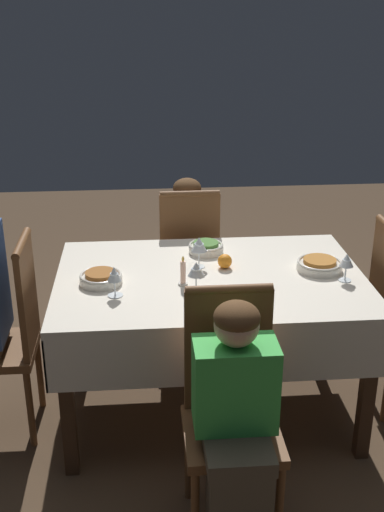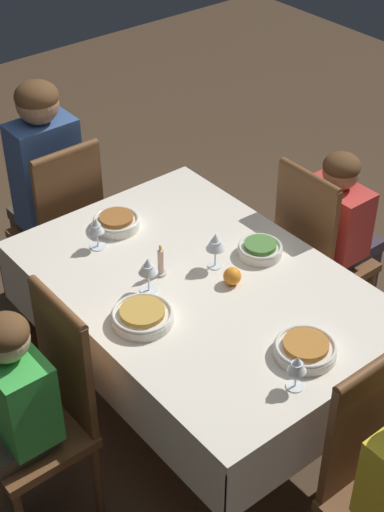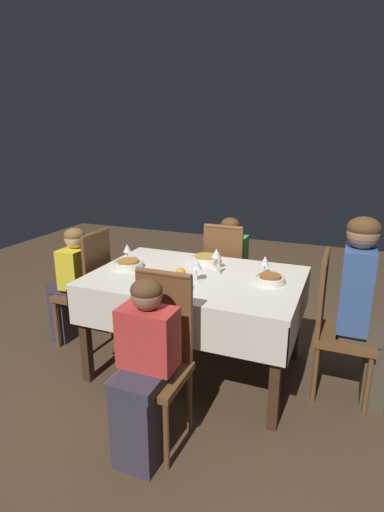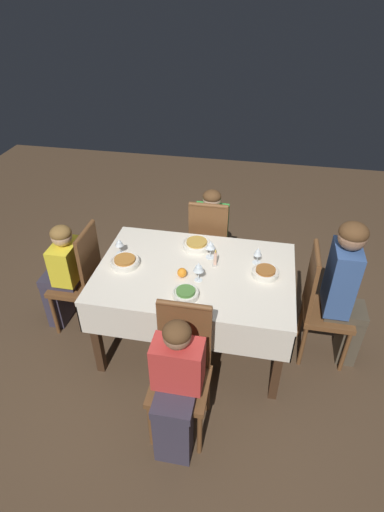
# 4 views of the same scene
# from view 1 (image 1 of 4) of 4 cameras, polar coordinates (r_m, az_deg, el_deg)

# --- Properties ---
(ground_plane) EXTENTS (8.00, 8.00, 0.00)m
(ground_plane) POSITION_cam_1_polar(r_m,az_deg,el_deg) (3.39, 1.50, -13.25)
(ground_plane) COLOR #4C3826
(dining_table) EXTENTS (1.45, 0.99, 0.74)m
(dining_table) POSITION_cam_1_polar(r_m,az_deg,el_deg) (3.06, 1.63, -3.27)
(dining_table) COLOR silver
(dining_table) RESTS_ON ground_plane
(chair_west) EXTENTS (0.37, 0.36, 0.98)m
(chair_west) POSITION_cam_1_polar(r_m,az_deg,el_deg) (3.10, -15.87, -6.48)
(chair_west) COLOR brown
(chair_west) RESTS_ON ground_plane
(chair_south) EXTENTS (0.36, 0.37, 0.98)m
(chair_south) POSITION_cam_1_polar(r_m,az_deg,el_deg) (2.52, 3.47, -12.91)
(chair_south) COLOR brown
(chair_south) RESTS_ON ground_plane
(chair_north) EXTENTS (0.36, 0.37, 0.98)m
(chair_north) POSITION_cam_1_polar(r_m,az_deg,el_deg) (3.75, -0.31, -0.41)
(chair_north) COLOR brown
(chair_north) RESTS_ON ground_plane
(person_child_green) EXTENTS (0.30, 0.33, 1.00)m
(person_child_green) POSITION_cam_1_polar(r_m,az_deg,el_deg) (2.37, 4.04, -14.65)
(person_child_green) COLOR #4C4233
(person_child_green) RESTS_ON ground_plane
(person_child_red) EXTENTS (0.30, 0.33, 0.99)m
(person_child_red) POSITION_cam_1_polar(r_m,az_deg,el_deg) (3.89, -0.50, 0.81)
(person_child_red) COLOR #383342
(person_child_red) RESTS_ON ground_plane
(bowl_west) EXTENTS (0.20, 0.20, 0.06)m
(bowl_west) POSITION_cam_1_polar(r_m,az_deg,el_deg) (2.96, -8.10, -1.92)
(bowl_west) COLOR silver
(bowl_west) RESTS_ON dining_table
(wine_glass_west) EXTENTS (0.07, 0.07, 0.14)m
(wine_glass_west) POSITION_cam_1_polar(r_m,az_deg,el_deg) (2.80, -6.92, -1.73)
(wine_glass_west) COLOR white
(wine_glass_west) RESTS_ON dining_table
(bowl_east) EXTENTS (0.22, 0.22, 0.06)m
(bowl_east) POSITION_cam_1_polar(r_m,az_deg,el_deg) (3.13, 11.27, -0.75)
(bowl_east) COLOR silver
(bowl_east) RESTS_ON dining_table
(wine_glass_east) EXTENTS (0.07, 0.07, 0.13)m
(wine_glass_east) POSITION_cam_1_polar(r_m,az_deg,el_deg) (3.01, 13.58, -0.46)
(wine_glass_east) COLOR white
(wine_glass_east) RESTS_ON dining_table
(bowl_south) EXTENTS (0.23, 0.23, 0.06)m
(bowl_south) POSITION_cam_1_polar(r_m,az_deg,el_deg) (2.74, 3.26, -3.81)
(bowl_south) COLOR silver
(bowl_south) RESTS_ON dining_table
(wine_glass_south) EXTENTS (0.07, 0.07, 0.15)m
(wine_glass_south) POSITION_cam_1_polar(r_m,az_deg,el_deg) (2.80, 0.38, -1.27)
(wine_glass_south) COLOR white
(wine_glass_south) RESTS_ON dining_table
(bowl_north) EXTENTS (0.18, 0.18, 0.06)m
(bowl_north) POSITION_cam_1_polar(r_m,az_deg,el_deg) (3.28, 1.25, 0.79)
(bowl_north) COLOR silver
(bowl_north) RESTS_ON dining_table
(wine_glass_north) EXTENTS (0.08, 0.08, 0.16)m
(wine_glass_north) POSITION_cam_1_polar(r_m,az_deg,el_deg) (3.07, 0.63, 0.98)
(wine_glass_north) COLOR white
(wine_glass_north) RESTS_ON dining_table
(candle_centerpiece) EXTENTS (0.04, 0.04, 0.14)m
(candle_centerpiece) POSITION_cam_1_polar(r_m,az_deg,el_deg) (2.91, -0.80, -1.63)
(candle_centerpiece) COLOR beige
(candle_centerpiece) RESTS_ON dining_table
(orange_fruit) EXTENTS (0.07, 0.07, 0.07)m
(orange_fruit) POSITION_cam_1_polar(r_m,az_deg,el_deg) (3.09, 2.93, -0.46)
(orange_fruit) COLOR orange
(orange_fruit) RESTS_ON dining_table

